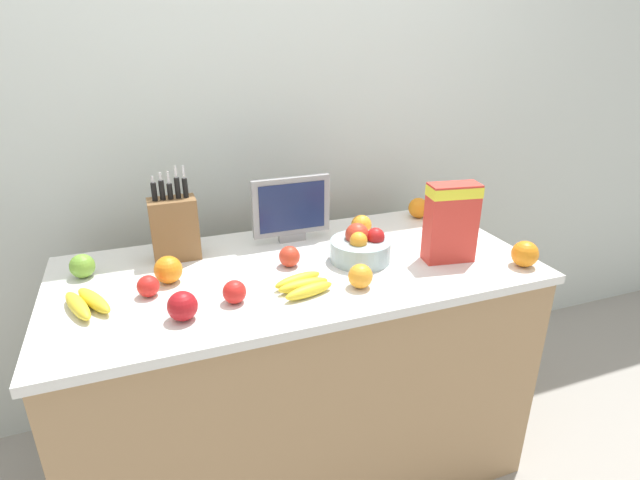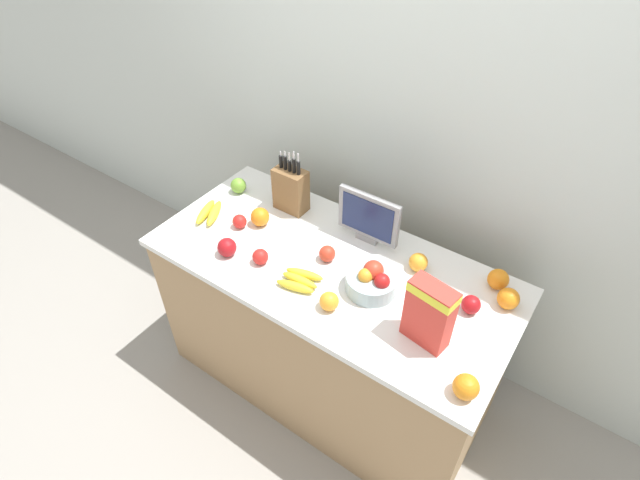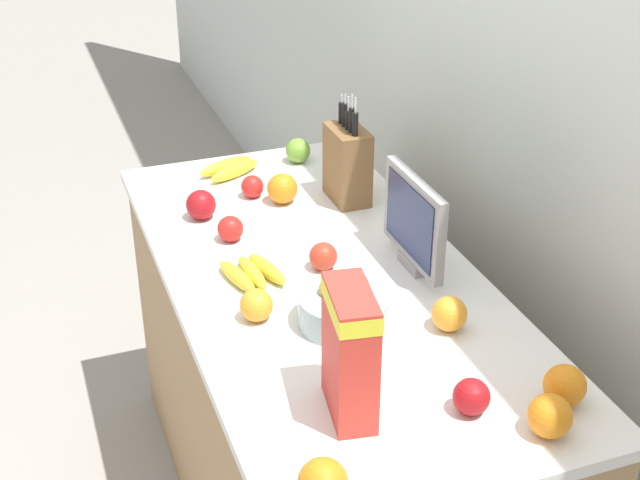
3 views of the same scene
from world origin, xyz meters
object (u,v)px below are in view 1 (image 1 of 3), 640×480
apple_rightmost (434,225)px  orange_front_center (525,254)px  apple_middle (289,256)px  apple_near_bananas (148,286)px  small_monitor (291,208)px  apple_by_knife_block (234,292)px  cereal_box (451,219)px  banana_bunch_right (303,285)px  apple_leftmost (82,266)px  orange_near_bowl (360,276)px  orange_mid_right (168,270)px  orange_front_left (361,225)px  fruit_bowl (361,247)px  banana_bunch_left (86,303)px  orange_back_center (443,212)px  knife_block (174,228)px  orange_front_right (418,208)px  apple_rear (182,306)px

apple_rightmost → orange_front_center: size_ratio=0.83×
apple_middle → apple_near_bananas: apple_middle is taller
small_monitor → apple_by_knife_block: 0.50m
cereal_box → orange_front_center: (0.21, -0.13, -0.11)m
banana_bunch_right → apple_leftmost: size_ratio=2.27×
cereal_box → apple_by_knife_block: (-0.76, -0.04, -0.12)m
orange_near_bowl → orange_mid_right: bearing=156.4°
small_monitor → orange_front_left: small_monitor is taller
apple_rightmost → orange_mid_right: (-1.01, -0.06, 0.01)m
apple_rightmost → fruit_bowl: bearing=-162.2°
cereal_box → orange_mid_right: cereal_box is taller
banana_bunch_left → orange_back_center: orange_back_center is taller
small_monitor → orange_back_center: small_monitor is taller
banana_bunch_left → orange_mid_right: (0.24, 0.09, 0.02)m
apple_by_knife_block → apple_rightmost: bearing=17.1°
banana_bunch_right → apple_near_bananas: 0.47m
apple_middle → banana_bunch_right: bearing=-93.8°
fruit_bowl → banana_bunch_right: size_ratio=1.18×
apple_rightmost → orange_near_bowl: orange_near_bowl is taller
orange_back_center → orange_near_bowl: 0.70m
apple_rightmost → banana_bunch_left: bearing=-173.2°
apple_middle → knife_block: bearing=149.8°
apple_middle → small_monitor: bearing=70.3°
apple_rightmost → orange_mid_right: 1.01m
small_monitor → banana_bunch_right: (-0.09, -0.39, -0.11)m
apple_rightmost → orange_front_right: size_ratio=0.87×
knife_block → orange_near_bowl: size_ratio=4.26×
banana_bunch_left → apple_near_bananas: apple_near_bananas is taller
banana_bunch_right → apple_near_bananas: size_ratio=2.68×
banana_bunch_right → orange_front_center: bearing=-7.2°
orange_front_center → banana_bunch_right: bearing=172.8°
orange_mid_right → orange_front_right: 1.08m
knife_block → fruit_bowl: (0.59, -0.24, -0.06)m
banana_bunch_right → orange_front_left: bearing=44.6°
fruit_bowl → apple_middle: (-0.25, 0.04, -0.01)m
orange_mid_right → orange_front_center: (1.14, -0.30, 0.00)m
banana_bunch_right → orange_mid_right: orange_mid_right is taller
apple_near_bananas → orange_front_left: orange_front_left is taller
orange_front_center → orange_near_bowl: size_ratio=1.16×
banana_bunch_right → orange_mid_right: size_ratio=2.02×
apple_rightmost → orange_back_center: (0.11, 0.11, 0.01)m
apple_near_bananas → banana_bunch_right: bearing=-16.4°
fruit_bowl → apple_middle: 0.25m
apple_near_bananas → orange_back_center: (1.18, 0.24, 0.01)m
banana_bunch_right → orange_front_left: 0.50m
small_monitor → cereal_box: size_ratio=1.08×
orange_front_right → apple_rightmost: bearing=-101.8°
apple_near_bananas → orange_front_right: 1.16m
orange_near_bowl → apple_rear: bearing=180.0°
orange_mid_right → orange_front_right: size_ratio=1.03×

